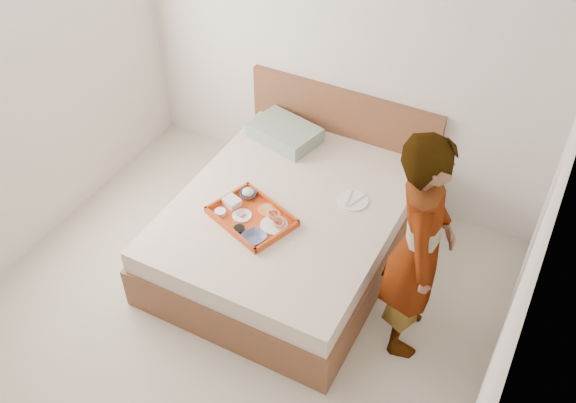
# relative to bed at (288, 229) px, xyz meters

# --- Properties ---
(ground) EXTENTS (3.50, 4.00, 0.01)m
(ground) POSITION_rel_bed_xyz_m (-0.08, -1.00, -0.27)
(ground) COLOR beige
(ground) RESTS_ON ground
(wall_back) EXTENTS (3.50, 0.01, 2.60)m
(wall_back) POSITION_rel_bed_xyz_m (-0.08, 1.00, 1.04)
(wall_back) COLOR silver
(wall_back) RESTS_ON ground
(wall_right) EXTENTS (0.01, 4.00, 2.60)m
(wall_right) POSITION_rel_bed_xyz_m (1.67, -1.00, 1.04)
(wall_right) COLOR silver
(wall_right) RESTS_ON ground
(bed) EXTENTS (1.65, 2.00, 0.53)m
(bed) POSITION_rel_bed_xyz_m (0.00, 0.00, 0.00)
(bed) COLOR brown
(bed) RESTS_ON ground
(headboard) EXTENTS (1.65, 0.06, 0.95)m
(headboard) POSITION_rel_bed_xyz_m (0.00, 0.97, 0.21)
(headboard) COLOR brown
(headboard) RESTS_ON ground
(pillow) EXTENTS (0.61, 0.48, 0.13)m
(pillow) POSITION_rel_bed_xyz_m (-0.39, 0.68, 0.33)
(pillow) COLOR #8EA291
(pillow) RESTS_ON bed
(tray) EXTENTS (0.68, 0.58, 0.05)m
(tray) POSITION_rel_bed_xyz_m (-0.15, -0.27, 0.29)
(tray) COLOR #CC5111
(tray) RESTS_ON bed
(prawn_plate) EXTENTS (0.25, 0.25, 0.01)m
(prawn_plate) POSITION_rel_bed_xyz_m (0.03, -0.27, 0.29)
(prawn_plate) COLOR white
(prawn_plate) RESTS_ON tray
(navy_bowl_big) EXTENTS (0.21, 0.21, 0.04)m
(navy_bowl_big) POSITION_rel_bed_xyz_m (-0.03, -0.45, 0.30)
(navy_bowl_big) COLOR #161C4B
(navy_bowl_big) RESTS_ON tray
(sauce_dish) EXTENTS (0.11, 0.11, 0.03)m
(sauce_dish) POSITION_rel_bed_xyz_m (-0.16, -0.43, 0.30)
(sauce_dish) COLOR black
(sauce_dish) RESTS_ON tray
(meat_plate) EXTENTS (0.18, 0.18, 0.01)m
(meat_plate) POSITION_rel_bed_xyz_m (-0.22, -0.29, 0.29)
(meat_plate) COLOR white
(meat_plate) RESTS_ON tray
(bread_plate) EXTENTS (0.18, 0.18, 0.01)m
(bread_plate) POSITION_rel_bed_xyz_m (-0.09, -0.16, 0.29)
(bread_plate) COLOR orange
(bread_plate) RESTS_ON tray
(salad_bowl) EXTENTS (0.16, 0.16, 0.04)m
(salad_bowl) POSITION_rel_bed_xyz_m (-0.29, -0.08, 0.30)
(salad_bowl) COLOR #161C4B
(salad_bowl) RESTS_ON tray
(plastic_tub) EXTENTS (0.15, 0.13, 0.05)m
(plastic_tub) POSITION_rel_bed_xyz_m (-0.35, -0.22, 0.31)
(plastic_tub) COLOR silver
(plastic_tub) RESTS_ON tray
(cheese_round) EXTENTS (0.11, 0.11, 0.03)m
(cheese_round) POSITION_rel_bed_xyz_m (-0.37, -0.34, 0.30)
(cheese_round) COLOR white
(cheese_round) RESTS_ON tray
(dinner_plate) EXTENTS (0.26, 0.26, 0.01)m
(dinner_plate) POSITION_rel_bed_xyz_m (0.41, 0.24, 0.27)
(dinner_plate) COLOR white
(dinner_plate) RESTS_ON bed
(person) EXTENTS (0.55, 0.70, 1.70)m
(person) POSITION_rel_bed_xyz_m (1.06, -0.30, 0.58)
(person) COLOR silver
(person) RESTS_ON ground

